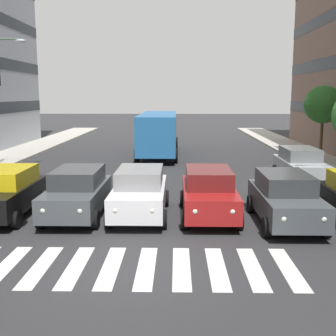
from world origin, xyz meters
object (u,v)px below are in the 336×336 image
Objects in this scene: car_3 at (140,192)px; car_row2_0 at (300,165)px; car_1 at (285,198)px; car_4 at (78,192)px; street_tree_3 at (323,105)px; car_5 at (6,192)px; car_2 at (209,193)px; bus_behind_traffic at (159,130)px.

car_3 is 1.00× the size of car_row2_0.
car_1 and car_4 have the same top height.
car_3 is 0.93× the size of street_tree_3.
car_2 is at bearing -179.63° from car_5.
car_3 is 9.79m from car_row2_0.
car_2 is 16.20m from street_tree_3.
bus_behind_traffic is 2.19× the size of street_tree_3.
bus_behind_traffic is (-2.23, -16.11, 0.97)m from car_4.
car_5 is at bearing 1.12° from car_3.
car_1 is at bearing 175.72° from car_5.
car_4 and car_row2_0 have the same top height.
car_row2_0 is at bearing -152.60° from car_5.
car_3 is at bearing -9.41° from car_1.
street_tree_3 reaches higher than car_4.
car_row2_0 is at bearing 65.01° from street_tree_3.
bus_behind_traffic reaches higher than car_1.
car_3 and car_4 have the same top height.
car_row2_0 is at bearing -109.37° from car_1.
car_3 is (4.99, -0.83, 0.00)m from car_1.
car_4 is 16.30m from bus_behind_traffic.
car_5 is (7.29, 0.05, 0.00)m from car_2.
street_tree_3 is at bearing -128.79° from car_3.
street_tree_3 is (-10.87, 2.53, 1.83)m from bus_behind_traffic.
street_tree_3 reaches higher than car_row2_0.
car_3 is 1.00× the size of car_5.
car_2 is at bearing 178.91° from car_3.
car_2 is 16.31m from bus_behind_traffic.
car_row2_0 is 0.93× the size of street_tree_3.
street_tree_3 is (-10.87, -13.52, 2.81)m from car_3.
car_2 and car_4 have the same top height.
street_tree_3 is (-15.68, -13.61, 2.81)m from car_5.
car_1 is at bearing 67.74° from street_tree_3.
bus_behind_traffic is at bearing -73.51° from car_1.
bus_behind_traffic is at bearing -13.09° from street_tree_3.
bus_behind_traffic reaches higher than car_row2_0.
car_3 and car_row2_0 have the same top height.
car_4 is (7.23, -0.76, 0.00)m from car_1.
bus_behind_traffic is at bearing -106.62° from car_5.
car_5 is 20.95m from street_tree_3.
bus_behind_traffic is 11.30m from street_tree_3.
bus_behind_traffic reaches higher than car_3.
car_1 is 0.93× the size of street_tree_3.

